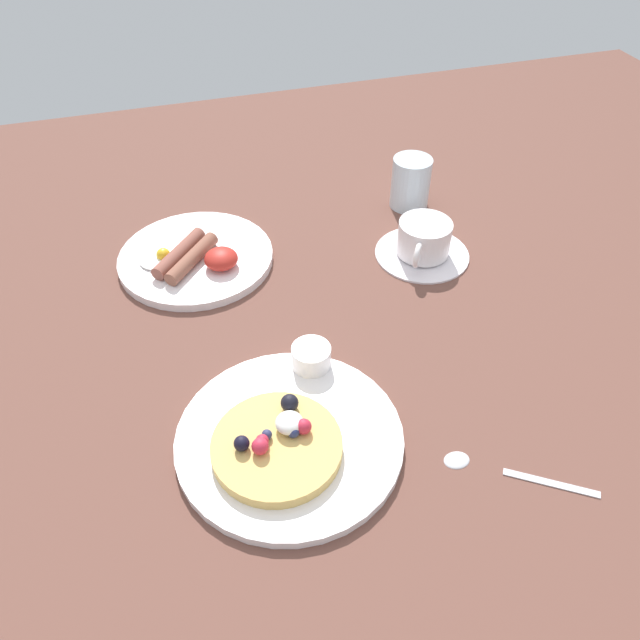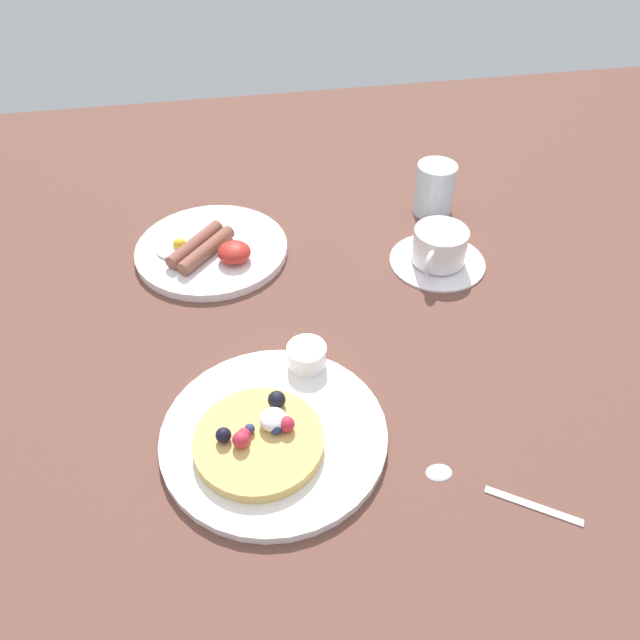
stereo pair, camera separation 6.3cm
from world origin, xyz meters
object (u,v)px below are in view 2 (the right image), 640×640
(breakfast_plate, at_px, (212,250))
(water_glass, at_px, (434,189))
(teaspoon, at_px, (474,484))
(coffee_saucer, at_px, (437,261))
(syrup_ramekin, at_px, (309,355))
(pancake_plate, at_px, (274,435))
(coffee_cup, at_px, (440,245))

(breakfast_plate, bearing_deg, water_glass, 8.02)
(teaspoon, height_order, water_glass, water_glass)
(coffee_saucer, bearing_deg, syrup_ramekin, -141.36)
(pancake_plate, bearing_deg, coffee_saucer, 44.35)
(pancake_plate, xyz_separation_m, coffee_cup, (0.27, 0.27, 0.03))
(coffee_cup, relative_size, water_glass, 1.16)
(breakfast_plate, height_order, coffee_saucer, breakfast_plate)
(breakfast_plate, distance_m, teaspoon, 0.51)
(coffee_cup, bearing_deg, syrup_ramekin, -141.45)
(water_glass, bearing_deg, breakfast_plate, -171.98)
(pancake_plate, height_order, teaspoon, pancake_plate)
(water_glass, bearing_deg, syrup_ramekin, -129.47)
(coffee_cup, xyz_separation_m, water_glass, (0.04, 0.13, 0.01))
(pancake_plate, relative_size, syrup_ramekin, 5.25)
(pancake_plate, distance_m, syrup_ramekin, 0.11)
(breakfast_plate, bearing_deg, syrup_ramekin, -68.08)
(breakfast_plate, bearing_deg, teaspoon, -61.45)
(pancake_plate, relative_size, coffee_saucer, 1.77)
(coffee_cup, distance_m, teaspoon, 0.37)
(syrup_ramekin, distance_m, teaspoon, 0.24)
(breakfast_plate, relative_size, teaspoon, 1.64)
(syrup_ramekin, height_order, coffee_saucer, syrup_ramekin)
(coffee_cup, distance_m, water_glass, 0.14)
(pancake_plate, bearing_deg, water_glass, 52.41)
(coffee_saucer, distance_m, coffee_cup, 0.03)
(breakfast_plate, distance_m, coffee_cup, 0.34)
(coffee_cup, height_order, teaspoon, coffee_cup)
(coffee_cup, bearing_deg, teaspoon, -102.40)
(pancake_plate, height_order, breakfast_plate, breakfast_plate)
(coffee_saucer, height_order, water_glass, water_glass)
(syrup_ramekin, relative_size, coffee_cup, 0.49)
(syrup_ramekin, xyz_separation_m, teaspoon, (0.14, -0.19, -0.02))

